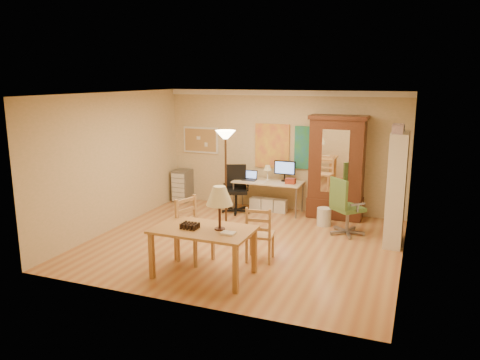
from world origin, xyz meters
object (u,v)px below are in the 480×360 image
at_px(computer_desk, 270,193).
at_px(bookshelf, 396,189).
at_px(office_chair_green, 346,219).
at_px(armoire, 336,174).
at_px(office_chair_black, 236,200).
at_px(dining_table, 209,220).

xyz_separation_m(computer_desk, bookshelf, (2.74, -1.18, 0.59)).
bearing_deg(office_chair_green, armoire, 109.98).
xyz_separation_m(office_chair_green, armoire, (-0.39, 1.08, 0.66)).
bearing_deg(office_chair_black, computer_desk, 24.04).
distance_m(office_chair_green, bookshelf, 1.16).
relative_size(office_chair_black, armoire, 0.48).
bearing_deg(bookshelf, dining_table, -134.94).
bearing_deg(dining_table, office_chair_black, 105.16).
xyz_separation_m(office_chair_black, armoire, (2.16, 0.39, 0.68)).
distance_m(computer_desk, bookshelf, 3.04).
height_order(office_chair_green, bookshelf, bookshelf).
distance_m(dining_table, computer_desk, 3.74).
distance_m(computer_desk, armoire, 1.56).
height_order(dining_table, bookshelf, bookshelf).
height_order(computer_desk, bookshelf, bookshelf).
bearing_deg(office_chair_green, dining_table, -121.04).
relative_size(office_chair_green, bookshelf, 0.55).
bearing_deg(computer_desk, office_chair_green, -28.22).
xyz_separation_m(dining_table, office_chair_black, (-0.92, 3.39, -0.61)).
relative_size(dining_table, armoire, 0.69).
distance_m(armoire, bookshelf, 1.80).
relative_size(computer_desk, office_chair_black, 1.46).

